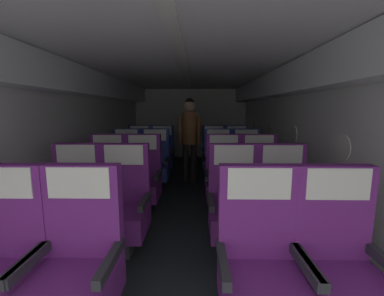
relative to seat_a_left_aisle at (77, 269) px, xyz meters
name	(u,v)px	position (x,y,z in m)	size (l,w,h in m)	color
ground	(185,203)	(0.56, 2.34, -0.48)	(3.55, 7.98, 0.02)	#23282D
fuselage_shell	(185,105)	(0.56, 2.60, 1.04)	(3.43, 7.63, 2.08)	silver
seat_a_left_aisle	(77,269)	(0.00, 0.00, 0.00)	(0.52, 0.51, 1.10)	#38383D
seat_a_right_aisle	(340,271)	(1.62, 0.00, 0.00)	(0.52, 0.51, 1.10)	#38383D
seat_a_right_window	(260,270)	(1.13, 0.00, 0.00)	(0.52, 0.51, 1.10)	#38383D
seat_b_left_window	(75,207)	(-0.49, 0.98, 0.00)	(0.52, 0.51, 1.10)	#38383D
seat_b_left_aisle	(123,208)	(0.01, 0.97, 0.00)	(0.52, 0.51, 1.10)	#38383D
seat_b_right_aisle	(283,208)	(1.61, 0.98, 0.00)	(0.52, 0.51, 1.10)	#38383D
seat_b_right_window	(234,208)	(1.12, 0.98, 0.00)	(0.52, 0.51, 1.10)	#38383D
seat_c_left_window	(107,180)	(-0.50, 1.93, 0.00)	(0.52, 0.51, 1.10)	#38383D
seat_c_left_aisle	(142,180)	(-0.01, 1.93, 0.00)	(0.52, 0.51, 1.10)	#38383D
seat_c_right_aisle	(259,181)	(1.61, 1.94, 0.00)	(0.52, 0.51, 1.10)	#38383D
seat_c_right_window	(224,180)	(1.12, 1.95, 0.00)	(0.52, 0.51, 1.10)	#38383D
seat_d_left_window	(126,165)	(-0.50, 2.91, 0.00)	(0.52, 0.51, 1.10)	#38383D
seat_d_left_aisle	(155,165)	(0.00, 2.91, 0.00)	(0.52, 0.51, 1.10)	#38383D
seat_d_right_aisle	(246,165)	(1.62, 2.91, 0.00)	(0.52, 0.51, 1.10)	#38383D
seat_d_right_window	(218,165)	(1.13, 2.92, 0.00)	(0.52, 0.51, 1.10)	#38383D
seat_e_left_window	(139,155)	(-0.49, 3.87, 0.00)	(0.52, 0.51, 1.10)	#38383D
seat_e_left_aisle	(162,155)	(0.00, 3.88, 0.00)	(0.52, 0.51, 1.10)	#38383D
seat_e_right_aisle	(237,155)	(1.61, 3.89, 0.00)	(0.52, 0.51, 1.10)	#38383D
seat_e_right_window	(214,155)	(1.12, 3.90, 0.00)	(0.52, 0.51, 1.10)	#38383D
flight_attendant	(190,131)	(0.61, 3.40, 0.55)	(0.43, 0.28, 1.65)	black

